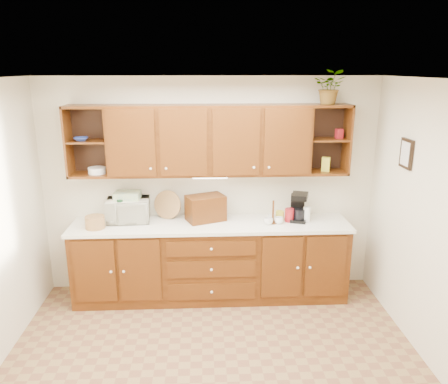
{
  "coord_description": "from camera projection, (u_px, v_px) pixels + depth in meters",
  "views": [
    {
      "loc": [
        -0.08,
        -3.35,
        2.69
      ],
      "look_at": [
        0.14,
        1.15,
        1.4
      ],
      "focal_mm": 35.0,
      "sensor_mm": 36.0,
      "label": 1
    }
  ],
  "objects": [
    {
      "name": "base_cabinets",
      "position": [
        211.0,
        261.0,
        5.23
      ],
      "size": [
        3.2,
        0.6,
        0.9
      ],
      "primitive_type": "cube",
      "color": "#371906",
      "rests_on": "floor"
    },
    {
      "name": "potted_plant",
      "position": [
        330.0,
        87.0,
        4.82
      ],
      "size": [
        0.43,
        0.41,
        0.38
      ],
      "primitive_type": "imported",
      "rotation": [
        0.0,
        0.0,
        -0.41
      ],
      "color": "#999999",
      "rests_on": "upper_cabinets"
    },
    {
      "name": "undercabinet_light",
      "position": [
        210.0,
        177.0,
        5.03
      ],
      "size": [
        0.4,
        0.05,
        0.02
      ],
      "primitive_type": "cube",
      "color": "white",
      "rests_on": "upper_cabinets"
    },
    {
      "name": "bowl_stack",
      "position": [
        81.0,
        139.0,
        4.86
      ],
      "size": [
        0.19,
        0.19,
        0.04
      ],
      "primitive_type": "imported",
      "rotation": [
        0.0,
        0.0,
        0.16
      ],
      "color": "navy",
      "rests_on": "upper_cabinets"
    },
    {
      "name": "ceiling",
      "position": [
        212.0,
        80.0,
        3.25
      ],
      "size": [
        4.0,
        4.0,
        0.0
      ],
      "primitive_type": "plane",
      "rotation": [
        3.14,
        0.0,
        0.0
      ],
      "color": "white",
      "rests_on": "back_wall"
    },
    {
      "name": "wicker_basket",
      "position": [
        95.0,
        222.0,
        4.91
      ],
      "size": [
        0.25,
        0.25,
        0.14
      ],
      "primitive_type": "cylinder",
      "rotation": [
        0.0,
        0.0,
        0.15
      ],
      "color": "#9B6A40",
      "rests_on": "countertop"
    },
    {
      "name": "canister_white",
      "position": [
        307.0,
        214.0,
        5.11
      ],
      "size": [
        0.09,
        0.09,
        0.18
      ],
      "primitive_type": "cylinder",
      "rotation": [
        0.0,
        0.0,
        -0.14
      ],
      "color": "white",
      "rests_on": "countertop"
    },
    {
      "name": "framed_picture",
      "position": [
        407.0,
        154.0,
        4.41
      ],
      "size": [
        0.03,
        0.24,
        0.3
      ],
      "primitive_type": "cube",
      "color": "black",
      "rests_on": "right_wall"
    },
    {
      "name": "microwave",
      "position": [
        128.0,
        210.0,
        5.12
      ],
      "size": [
        0.51,
        0.37,
        0.27
      ],
      "primitive_type": "imported",
      "rotation": [
        0.0,
        0.0,
        0.07
      ],
      "color": "beige",
      "rests_on": "countertop"
    },
    {
      "name": "pantry_box_yellow",
      "position": [
        326.0,
        164.0,
        5.09
      ],
      "size": [
        0.11,
        0.1,
        0.16
      ],
      "primitive_type": "cube",
      "rotation": [
        0.0,
        0.0,
        -0.42
      ],
      "color": "gold",
      "rests_on": "upper_cabinets"
    },
    {
      "name": "canister_yellow",
      "position": [
        280.0,
        216.0,
        5.16
      ],
      "size": [
        0.12,
        0.12,
        0.11
      ],
      "primitive_type": "cylinder",
      "rotation": [
        0.0,
        0.0,
        -0.31
      ],
      "color": "gold",
      "rests_on": "countertop"
    },
    {
      "name": "pantry_box_red",
      "position": [
        339.0,
        134.0,
        5.01
      ],
      "size": [
        0.09,
        0.08,
        0.11
      ],
      "primitive_type": "cube",
      "rotation": [
        0.0,
        0.0,
        0.23
      ],
      "color": "maroon",
      "rests_on": "upper_cabinets"
    },
    {
      "name": "upper_cabinets",
      "position": [
        211.0,
        140.0,
        4.97
      ],
      "size": [
        3.2,
        0.33,
        0.8
      ],
      "color": "#371906",
      "rests_on": "back_wall"
    },
    {
      "name": "coffee_maker",
      "position": [
        299.0,
        207.0,
        5.14
      ],
      "size": [
        0.24,
        0.28,
        0.33
      ],
      "rotation": [
        0.0,
        0.0,
        -0.32
      ],
      "color": "black",
      "rests_on": "countertop"
    },
    {
      "name": "mug_tree",
      "position": [
        273.0,
        220.0,
        5.08
      ],
      "size": [
        0.26,
        0.25,
        0.27
      ],
      "rotation": [
        0.0,
        0.0,
        -0.4
      ],
      "color": "#371906",
      "rests_on": "countertop"
    },
    {
      "name": "plate_stack",
      "position": [
        97.0,
        170.0,
        4.99
      ],
      "size": [
        0.23,
        0.23,
        0.07
      ],
      "primitive_type": "cylinder",
      "rotation": [
        0.0,
        0.0,
        0.15
      ],
      "color": "white",
      "rests_on": "upper_cabinets"
    },
    {
      "name": "towel_stack",
      "position": [
        127.0,
        195.0,
        5.07
      ],
      "size": [
        0.3,
        0.23,
        0.09
      ],
      "primitive_type": "cube",
      "rotation": [
        0.0,
        0.0,
        -0.06
      ],
      "color": "#D6D664",
      "rests_on": "microwave"
    },
    {
      "name": "bread_box",
      "position": [
        206.0,
        208.0,
        5.14
      ],
      "size": [
        0.5,
        0.41,
        0.3
      ],
      "primitive_type": "cube",
      "rotation": [
        0.0,
        0.0,
        0.38
      ],
      "color": "#371906",
      "rests_on": "countertop"
    },
    {
      "name": "countertop",
      "position": [
        211.0,
        225.0,
        5.09
      ],
      "size": [
        3.24,
        0.64,
        0.04
      ],
      "primitive_type": "cube",
      "color": "white",
      "rests_on": "base_cabinets"
    },
    {
      "name": "canister_red",
      "position": [
        289.0,
        215.0,
        5.13
      ],
      "size": [
        0.13,
        0.13,
        0.16
      ],
      "primitive_type": "cylinder",
      "rotation": [
        0.0,
        0.0,
        -0.29
      ],
      "color": "maroon",
      "rests_on": "countertop"
    },
    {
      "name": "back_wall",
      "position": [
        210.0,
        186.0,
        5.28
      ],
      "size": [
        4.0,
        0.0,
        4.0
      ],
      "primitive_type": "plane",
      "rotation": [
        1.57,
        0.0,
        0.0
      ],
      "color": "beige",
      "rests_on": "floor"
    },
    {
      "name": "floor",
      "position": [
        214.0,
        375.0,
        3.96
      ],
      "size": [
        4.0,
        4.0,
        0.0
      ],
      "primitive_type": "plane",
      "color": "olive",
      "rests_on": "ground"
    },
    {
      "name": "wine_bottle",
      "position": [
        121.0,
        212.0,
        5.02
      ],
      "size": [
        0.09,
        0.09,
        0.3
      ],
      "primitive_type": "cylinder",
      "rotation": [
        0.0,
        0.0,
        -0.28
      ],
      "color": "black",
      "rests_on": "countertop"
    },
    {
      "name": "woven_tray",
      "position": [
        168.0,
        217.0,
        5.26
      ],
      "size": [
        0.35,
        0.21,
        0.34
      ],
      "primitive_type": "cylinder",
      "rotation": [
        1.36,
        0.0,
        -0.37
      ],
      "color": "#9B6A40",
      "rests_on": "countertop"
    }
  ]
}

